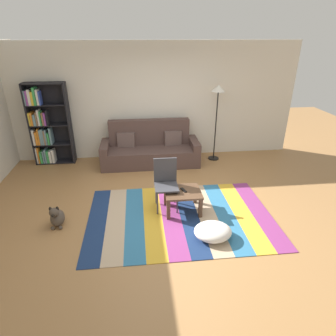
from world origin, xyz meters
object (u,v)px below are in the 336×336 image
standing_lamp (218,98)px  folding_chair (166,180)px  bookshelf (46,127)px  tv_remote (184,190)px  dog (57,217)px  coffee_table (183,195)px  couch (150,150)px  pouf (213,231)px

standing_lamp → folding_chair: bearing=-124.8°
bookshelf → tv_remote: (2.83, -2.39, -0.49)m
bookshelf → dog: 2.81m
coffee_table → dog: size_ratio=1.55×
couch → folding_chair: size_ratio=2.51×
tv_remote → couch: bearing=82.4°
coffee_table → dog: dog is taller
couch → dog: couch is taller
pouf → standing_lamp: standing_lamp is taller
dog → folding_chair: folding_chair is taller
bookshelf → folding_chair: 3.39m
coffee_table → dog: (-2.07, -0.20, -0.16)m
bookshelf → standing_lamp: 3.99m
coffee_table → pouf: (0.34, -0.79, -0.20)m
bookshelf → dog: bearing=-74.1°
dog → standing_lamp: 4.21m
pouf → standing_lamp: size_ratio=0.32×
standing_lamp → dog: bearing=-143.1°
couch → folding_chair: couch is taller
folding_chair → standing_lamp: bearing=67.0°
couch → bookshelf: size_ratio=1.21×
coffee_table → folding_chair: (-0.27, 0.18, 0.22)m
couch → standing_lamp: (1.57, 0.07, 1.16)m
bookshelf → tv_remote: size_ratio=12.48×
pouf → standing_lamp: (0.78, 2.98, 1.37)m
bookshelf → standing_lamp: size_ratio=1.05×
coffee_table → standing_lamp: 2.73m
standing_lamp → folding_chair: (-1.39, -2.01, -0.96)m
couch → bookshelf: bearing=173.2°
coffee_table → bookshelf: bearing=139.5°
tv_remote → pouf: bearing=-87.9°
pouf → folding_chair: folding_chair is taller
dog → folding_chair: bearing=12.2°
coffee_table → tv_remote: size_ratio=4.11×
coffee_table → dog: bearing=-174.4°
coffee_table → folding_chair: size_ratio=0.68×
coffee_table → pouf: size_ratio=1.08×
tv_remote → dog: bearing=166.0°
dog → standing_lamp: bearing=36.9°
bookshelf → pouf: bearing=-45.3°
tv_remote → folding_chair: bearing=129.6°
standing_lamp → pouf: bearing=-104.7°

